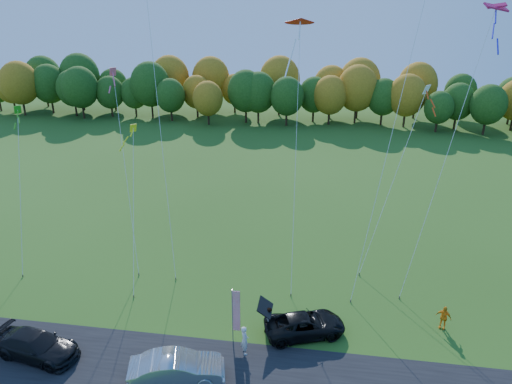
# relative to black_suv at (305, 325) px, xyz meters

# --- Properties ---
(ground) EXTENTS (160.00, 160.00, 0.00)m
(ground) POSITION_rel_black_suv_xyz_m (-3.90, -0.36, -0.69)
(ground) COLOR #2B5115
(asphalt_strip) EXTENTS (90.00, 6.00, 0.01)m
(asphalt_strip) POSITION_rel_black_suv_xyz_m (-3.90, -4.36, -0.68)
(asphalt_strip) COLOR black
(asphalt_strip) RESTS_ON ground
(tree_line) EXTENTS (116.00, 12.00, 10.00)m
(tree_line) POSITION_rel_black_suv_xyz_m (-3.90, 54.64, -0.69)
(tree_line) COLOR #1E4711
(tree_line) RESTS_ON ground
(black_suv) EXTENTS (5.43, 3.81, 1.38)m
(black_suv) POSITION_rel_black_suv_xyz_m (0.00, 0.00, 0.00)
(black_suv) COLOR black
(black_suv) RESTS_ON ground
(silver_sedan) EXTENTS (5.38, 3.04, 1.68)m
(silver_sedan) POSITION_rel_black_suv_xyz_m (-6.60, -4.91, 0.15)
(silver_sedan) COLOR #B3B4B8
(silver_sedan) RESTS_ON ground
(dark_truck_a) EXTENTS (5.35, 2.87, 1.47)m
(dark_truck_a) POSITION_rel_black_suv_xyz_m (-15.21, -4.23, 0.05)
(dark_truck_a) COLOR black
(dark_truck_a) RESTS_ON ground
(person_tailgate_a) EXTENTS (0.68, 0.80, 1.84)m
(person_tailgate_a) POSITION_rel_black_suv_xyz_m (-3.38, -2.20, 0.23)
(person_tailgate_a) COLOR silver
(person_tailgate_a) RESTS_ON ground
(person_tailgate_b) EXTENTS (1.00, 1.03, 1.68)m
(person_tailgate_b) POSITION_rel_black_suv_xyz_m (-2.16, -0.03, 0.15)
(person_tailgate_b) COLOR gray
(person_tailgate_b) RESTS_ON ground
(person_east) EXTENTS (1.02, 0.75, 1.61)m
(person_east) POSITION_rel_black_suv_xyz_m (8.55, 1.86, 0.11)
(person_east) COLOR orange
(person_east) RESTS_ON ground
(feather_flag) EXTENTS (0.49, 0.09, 3.70)m
(feather_flag) POSITION_rel_black_suv_xyz_m (-4.07, -1.32, 1.57)
(feather_flag) COLOR #999999
(feather_flag) RESTS_ON ground
(kite_delta_blue) EXTENTS (6.67, 12.57, 30.47)m
(kite_delta_blue) POSITION_rel_black_suv_xyz_m (-12.31, 10.32, 13.97)
(kite_delta_blue) COLOR #4C3F33
(kite_delta_blue) RESTS_ON ground
(kite_parafoil_orange) EXTENTS (7.60, 13.73, 29.91)m
(kite_parafoil_orange) POSITION_rel_black_suv_xyz_m (5.96, 10.33, 14.09)
(kite_parafoil_orange) COLOR #4C3F33
(kite_parafoil_orange) RESTS_ON ground
(kite_delta_red) EXTENTS (2.35, 11.13, 19.15)m
(kite_delta_red) POSITION_rel_black_suv_xyz_m (-1.49, 9.45, 9.39)
(kite_delta_red) COLOR #4C3F33
(kite_delta_red) RESTS_ON ground
(kite_parafoil_rainbow) EXTENTS (7.03, 8.20, 19.46)m
(kite_parafoil_rainbow) POSITION_rel_black_suv_xyz_m (8.97, 8.47, 8.86)
(kite_parafoil_rainbow) COLOR #4C3F33
(kite_parafoil_rainbow) RESTS_ON ground
(kite_diamond_yellow) EXTENTS (2.67, 8.08, 10.81)m
(kite_diamond_yellow) POSITION_rel_black_suv_xyz_m (-13.03, 5.80, 4.51)
(kite_diamond_yellow) COLOR #4C3F33
(kite_diamond_yellow) RESTS_ON ground
(kite_diamond_green) EXTENTS (2.35, 6.11, 12.10)m
(kite_diamond_green) POSITION_rel_black_suv_xyz_m (-22.14, 6.05, 5.17)
(kite_diamond_green) COLOR #4C3F33
(kite_diamond_green) RESTS_ON ground
(kite_diamond_white) EXTENTS (4.97, 6.97, 13.69)m
(kite_diamond_white) POSITION_rel_black_suv_xyz_m (5.93, 10.46, 5.91)
(kite_diamond_white) COLOR #4C3F33
(kite_diamond_white) RESTS_ON ground
(kite_diamond_pink) EXTENTS (4.46, 8.22, 14.66)m
(kite_diamond_pink) POSITION_rel_black_suv_xyz_m (-14.65, 8.59, 6.41)
(kite_diamond_pink) COLOR #4C3F33
(kite_diamond_pink) RESTS_ON ground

